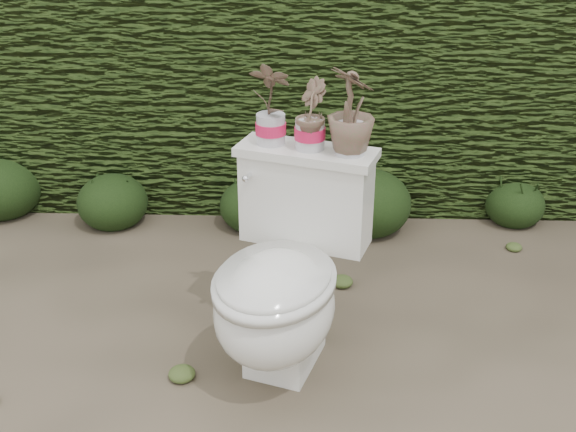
{
  "coord_description": "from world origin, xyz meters",
  "views": [
    {
      "loc": [
        -0.05,
        -2.33,
        1.69
      ],
      "look_at": [
        -0.13,
        -0.01,
        0.55
      ],
      "focal_mm": 45.0,
      "sensor_mm": 36.0,
      "label": 1
    }
  ],
  "objects_px": {
    "toilet": "(283,283)",
    "potted_plant_left": "(270,105)",
    "potted_plant_right": "(351,113)",
    "potted_plant_center": "(310,117)"
  },
  "relations": [
    {
      "from": "toilet",
      "to": "potted_plant_left",
      "type": "xyz_separation_m",
      "value": [
        -0.05,
        0.27,
        0.56
      ]
    },
    {
      "from": "potted_plant_left",
      "to": "potted_plant_right",
      "type": "relative_size",
      "value": 0.98
    },
    {
      "from": "potted_plant_center",
      "to": "potted_plant_left",
      "type": "bearing_deg",
      "value": 66.26
    },
    {
      "from": "potted_plant_center",
      "to": "potted_plant_right",
      "type": "bearing_deg",
      "value": -113.74
    },
    {
      "from": "potted_plant_left",
      "to": "potted_plant_center",
      "type": "relative_size",
      "value": 1.22
    },
    {
      "from": "potted_plant_left",
      "to": "potted_plant_right",
      "type": "distance_m",
      "value": 0.29
    },
    {
      "from": "potted_plant_left",
      "to": "toilet",
      "type": "bearing_deg",
      "value": 122.38
    },
    {
      "from": "potted_plant_center",
      "to": "potted_plant_right",
      "type": "distance_m",
      "value": 0.15
    },
    {
      "from": "toilet",
      "to": "potted_plant_center",
      "type": "distance_m",
      "value": 0.59
    },
    {
      "from": "potted_plant_center",
      "to": "potted_plant_right",
      "type": "height_order",
      "value": "potted_plant_right"
    }
  ]
}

